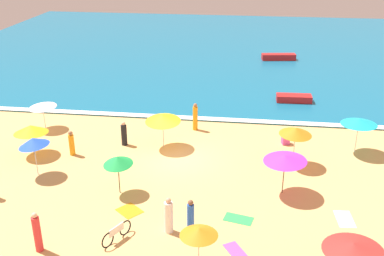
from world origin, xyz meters
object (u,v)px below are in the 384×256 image
beach_umbrella_7 (353,247)px  beachgoer_8 (286,139)px  beach_umbrella_9 (42,105)px  parked_bicycle (117,233)px  beachgoer_1 (191,217)px  beach_umbrella_6 (359,122)px  beach_umbrella_1 (31,129)px  beach_umbrella_5 (199,232)px  beachgoer_9 (169,216)px  beach_umbrella_2 (33,142)px  beach_umbrella_8 (118,161)px  beachgoer_2 (37,233)px  beachgoer_6 (195,117)px  small_boat_0 (294,98)px  beach_umbrella_4 (285,158)px  beach_umbrella_0 (163,118)px  beach_umbrella_3 (296,131)px  beachgoer_4 (72,143)px  beachgoer_7 (124,134)px  small_boat_1 (279,57)px

beach_umbrella_7 → beachgoer_8: 12.81m
beach_umbrella_9 → parked_bicycle: 14.26m
beach_umbrella_9 → beachgoer_1: size_ratio=1.52×
beach_umbrella_6 → parked_bicycle: (-12.14, -10.43, -1.67)m
beach_umbrella_1 → beach_umbrella_5: 14.44m
beachgoer_8 → beachgoer_9: (-5.77, -10.16, 0.46)m
beach_umbrella_2 → beach_umbrella_8: beach_umbrella_2 is taller
beachgoer_1 → beachgoer_2: bearing=-161.5°
beach_umbrella_6 → beachgoer_6: bearing=168.1°
beach_umbrella_9 → beachgoer_6: 10.42m
beachgoer_6 → small_boat_0: (7.11, 6.33, -0.55)m
beachgoer_6 → beach_umbrella_4: bearing=-53.8°
beach_umbrella_0 → beach_umbrella_9: beach_umbrella_0 is taller
beachgoer_2 → beachgoer_6: beachgoer_6 is taller
beach_umbrella_3 → beach_umbrella_9: size_ratio=0.99×
beachgoer_1 → beach_umbrella_7: bearing=-21.2°
beachgoer_4 → beachgoer_9: 9.98m
beach_umbrella_0 → beach_umbrella_1: bearing=-165.2°
beachgoer_9 → beachgoer_6: bearing=91.3°
beachgoer_2 → beachgoer_7: bearing=85.6°
beachgoer_1 → beachgoer_2: beachgoer_2 is taller
beach_umbrella_3 → beach_umbrella_4: 3.36m
beachgoer_6 → beachgoer_4: bearing=-145.5°
beach_umbrella_9 → beachgoer_4: bearing=-47.1°
beachgoer_7 → beachgoer_9: (4.45, -8.68, 0.09)m
beach_umbrella_2 → beachgoer_1: (9.26, -4.22, -1.20)m
beach_umbrella_7 → beachgoer_6: 16.13m
beach_umbrella_0 → beach_umbrella_3: beach_umbrella_3 is taller
beachgoer_7 → beachgoer_6: bearing=35.6°
beach_umbrella_2 → small_boat_1: bearing=61.4°
beach_umbrella_8 → beach_umbrella_3: bearing=25.3°
beach_umbrella_2 → beachgoer_6: beach_umbrella_2 is taller
beach_umbrella_0 → small_boat_0: bearing=46.7°
beach_umbrella_2 → beach_umbrella_0: bearing=34.9°
beach_umbrella_3 → beachgoer_2: size_ratio=1.37×
small_boat_0 → beach_umbrella_4: bearing=-96.4°
beach_umbrella_9 → beachgoer_4: 5.04m
beach_umbrella_1 → beach_umbrella_7: 19.35m
beach_umbrella_3 → beach_umbrella_9: (-16.64, 3.15, -0.40)m
beach_umbrella_0 → beach_umbrella_8: bearing=-102.3°
beachgoer_9 → small_boat_1: (6.16, 30.74, -0.42)m
beach_umbrella_2 → beach_umbrella_6: beach_umbrella_2 is taller
beachgoer_6 → small_boat_1: size_ratio=0.53×
beach_umbrella_2 → beach_umbrella_5: size_ratio=1.09×
beachgoer_6 → beachgoer_7: size_ratio=1.21×
beachgoer_4 → beachgoer_9: bearing=-43.6°
beach_umbrella_8 → beachgoer_4: size_ratio=1.39×
beachgoer_8 → beachgoer_9: bearing=-119.6°
beach_umbrella_7 → small_boat_1: size_ratio=0.89×
beach_umbrella_3 → beachgoer_2: 14.76m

